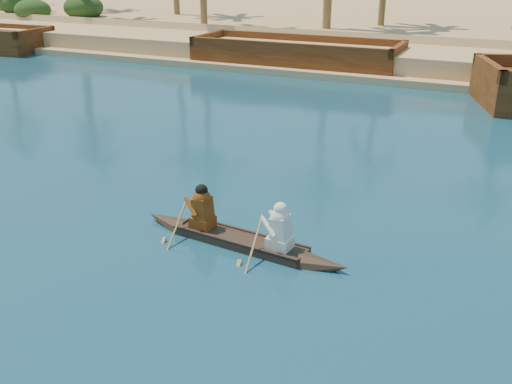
% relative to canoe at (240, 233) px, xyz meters
% --- Properties ---
extents(sandy_embankment, '(150.00, 51.00, 1.50)m').
position_rel_canoe_xyz_m(sandy_embankment, '(-6.39, 43.24, 0.25)').
color(sandy_embankment, tan).
rests_on(sandy_embankment, ground).
extents(shrub_cluster, '(100.00, 6.00, 2.40)m').
position_rel_canoe_xyz_m(shrub_cluster, '(-6.39, 27.85, 0.92)').
color(shrub_cluster, '#244017').
rests_on(shrub_cluster, ground).
extents(canoe, '(5.36, 1.20, 1.47)m').
position_rel_canoe_xyz_m(canoe, '(0.00, 0.00, 0.00)').
color(canoe, '#31221B').
rests_on(canoe, ground).
extents(barge_mid, '(12.02, 4.15, 2.00)m').
position_rel_canoe_xyz_m(barge_mid, '(-6.85, 21.04, 0.42)').
color(barge_mid, brown).
rests_on(barge_mid, ground).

